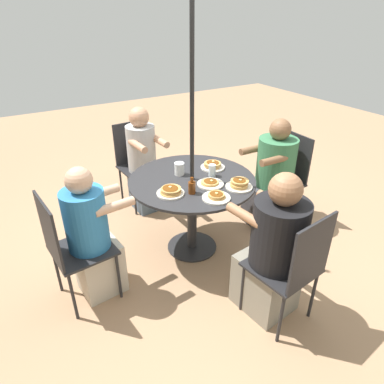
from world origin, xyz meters
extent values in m
plane|color=tan|center=(0.00, 0.00, 0.00)|extent=(12.00, 12.00, 0.00)
cylinder|color=#28282B|center=(0.00, 0.00, 0.01)|extent=(0.48, 0.48, 0.01)
cylinder|color=#28282B|center=(0.00, 0.00, 0.37)|extent=(0.09, 0.09, 0.73)
cylinder|color=#28282B|center=(0.00, 0.00, 0.75)|extent=(1.14, 1.14, 0.02)
cylinder|color=black|center=(0.00, 0.00, 1.13)|extent=(0.04, 0.04, 2.27)
cylinder|color=#232326|center=(0.88, -0.13, 0.23)|extent=(0.02, 0.02, 0.45)
cylinder|color=#232326|center=(0.86, 0.24, 0.23)|extent=(0.02, 0.02, 0.45)
cylinder|color=#232326|center=(1.25, -0.11, 0.23)|extent=(0.02, 0.02, 0.45)
cylinder|color=#232326|center=(1.23, 0.26, 0.23)|extent=(0.02, 0.02, 0.45)
cube|color=#232326|center=(1.05, 0.07, 0.46)|extent=(0.46, 0.46, 0.02)
cube|color=#232326|center=(1.26, 0.08, 0.72)|extent=(0.04, 0.41, 0.49)
cube|color=slate|center=(0.95, 0.06, 0.23)|extent=(0.35, 0.32, 0.45)
cylinder|color=#B2B2B2|center=(0.99, 0.06, 0.72)|extent=(0.32, 0.32, 0.53)
sphere|color=tan|center=(0.99, 0.06, 1.08)|extent=(0.22, 0.22, 0.22)
cylinder|color=tan|center=(0.81, -0.08, 0.85)|extent=(0.32, 0.09, 0.07)
cylinder|color=tan|center=(0.79, 0.18, 0.85)|extent=(0.32, 0.09, 0.07)
cylinder|color=#232326|center=(0.09, 0.88, 0.23)|extent=(0.02, 0.02, 0.45)
cylinder|color=#232326|center=(-0.27, 0.85, 0.23)|extent=(0.02, 0.02, 0.45)
cylinder|color=#232326|center=(0.06, 1.25, 0.23)|extent=(0.02, 0.02, 0.45)
cylinder|color=#232326|center=(-0.31, 1.21, 0.23)|extent=(0.02, 0.02, 0.45)
cube|color=#232326|center=(-0.11, 1.05, 0.46)|extent=(0.48, 0.48, 0.02)
cube|color=#232326|center=(-0.13, 1.26, 0.72)|extent=(0.41, 0.06, 0.49)
cube|color=beige|center=(-0.10, 0.94, 0.23)|extent=(0.34, 0.37, 0.45)
cylinder|color=teal|center=(-0.10, 0.99, 0.70)|extent=(0.32, 0.32, 0.50)
sphere|color=#DBA884|center=(-0.10, 0.99, 1.04)|extent=(0.20, 0.20, 0.20)
cylinder|color=#DBA884|center=(0.05, 0.82, 0.82)|extent=(0.10, 0.31, 0.07)
cylinder|color=#DBA884|center=(-0.21, 0.79, 0.82)|extent=(0.10, 0.31, 0.07)
cylinder|color=#232326|center=(-0.89, 0.08, 0.23)|extent=(0.02, 0.02, 0.45)
cylinder|color=#232326|center=(-0.84, -0.29, 0.23)|extent=(0.02, 0.02, 0.45)
cylinder|color=#232326|center=(-1.25, 0.04, 0.23)|extent=(0.02, 0.02, 0.45)
cylinder|color=#232326|center=(-1.21, -0.33, 0.23)|extent=(0.02, 0.02, 0.45)
cube|color=#232326|center=(-1.05, -0.12, 0.46)|extent=(0.48, 0.48, 0.02)
cube|color=#232326|center=(-1.25, -0.15, 0.72)|extent=(0.07, 0.41, 0.49)
cube|color=gray|center=(-0.93, -0.11, 0.23)|extent=(0.45, 0.42, 0.45)
cylinder|color=black|center=(-0.99, -0.12, 0.71)|extent=(0.39, 0.39, 0.52)
sphere|color=#A3704C|center=(-0.99, -0.12, 1.07)|extent=(0.23, 0.23, 0.23)
cylinder|color=#A3704C|center=(-0.82, 0.06, 0.84)|extent=(0.31, 0.11, 0.07)
cylinder|color=#A3704C|center=(-0.78, -0.25, 0.84)|extent=(0.31, 0.11, 0.07)
cylinder|color=#232326|center=(-0.21, -0.86, 0.23)|extent=(0.02, 0.02, 0.45)
cylinder|color=#232326|center=(0.16, -0.87, 0.23)|extent=(0.02, 0.02, 0.45)
cylinder|color=#232326|center=(-0.22, -1.23, 0.23)|extent=(0.02, 0.02, 0.45)
cylinder|color=#232326|center=(0.15, -1.24, 0.23)|extent=(0.02, 0.02, 0.45)
cube|color=#232326|center=(-0.03, -1.05, 0.46)|extent=(0.45, 0.45, 0.02)
cube|color=#232326|center=(-0.03, -1.26, 0.72)|extent=(0.41, 0.03, 0.49)
cube|color=#3D3D42|center=(-0.02, -0.93, 0.23)|extent=(0.39, 0.43, 0.45)
cylinder|color=#38754C|center=(-0.02, -0.99, 0.71)|extent=(0.40, 0.40, 0.51)
sphere|color=brown|center=(-0.02, -0.99, 1.06)|extent=(0.21, 0.21, 0.21)
cylinder|color=brown|center=(-0.18, -0.80, 0.83)|extent=(0.08, 0.30, 0.07)
cylinder|color=brown|center=(0.14, -0.81, 0.83)|extent=(0.08, 0.30, 0.07)
cylinder|color=silver|center=(-0.41, 0.02, 0.76)|extent=(0.23, 0.23, 0.01)
cylinder|color=tan|center=(-0.41, 0.01, 0.78)|extent=(0.14, 0.14, 0.01)
cylinder|color=tan|center=(-0.40, 0.02, 0.79)|extent=(0.13, 0.13, 0.01)
cylinder|color=tan|center=(-0.40, 0.01, 0.80)|extent=(0.13, 0.13, 0.01)
ellipsoid|color=brown|center=(-0.41, 0.02, 0.80)|extent=(0.11, 0.10, 0.00)
cube|color=#F4E084|center=(-0.41, 0.02, 0.81)|extent=(0.03, 0.03, 0.01)
cylinder|color=silver|center=(0.10, -0.29, 0.76)|extent=(0.23, 0.23, 0.01)
cylinder|color=tan|center=(0.10, -0.29, 0.78)|extent=(0.15, 0.15, 0.01)
cylinder|color=tan|center=(0.11, -0.29, 0.79)|extent=(0.16, 0.16, 0.01)
cylinder|color=tan|center=(0.10, -0.29, 0.81)|extent=(0.16, 0.16, 0.01)
ellipsoid|color=brown|center=(0.10, -0.29, 0.82)|extent=(0.13, 0.12, 0.00)
cube|color=#F4E084|center=(0.11, -0.30, 0.82)|extent=(0.03, 0.03, 0.01)
cylinder|color=silver|center=(-0.15, 0.30, 0.76)|extent=(0.23, 0.23, 0.01)
cylinder|color=tan|center=(-0.15, 0.30, 0.78)|extent=(0.17, 0.17, 0.01)
cylinder|color=tan|center=(-0.15, 0.29, 0.79)|extent=(0.17, 0.17, 0.01)
cylinder|color=tan|center=(-0.15, 0.29, 0.80)|extent=(0.16, 0.16, 0.01)
cylinder|color=tan|center=(-0.15, 0.29, 0.81)|extent=(0.17, 0.17, 0.01)
ellipsoid|color=brown|center=(-0.15, 0.30, 0.81)|extent=(0.14, 0.13, 0.00)
cube|color=#F4E084|center=(-0.14, 0.29, 0.82)|extent=(0.03, 0.03, 0.01)
cylinder|color=silver|center=(-0.18, -0.08, 0.76)|extent=(0.23, 0.23, 0.01)
cylinder|color=tan|center=(-0.17, -0.07, 0.78)|extent=(0.16, 0.16, 0.01)
cylinder|color=tan|center=(-0.18, -0.07, 0.79)|extent=(0.14, 0.14, 0.01)
ellipsoid|color=brown|center=(-0.18, -0.08, 0.79)|extent=(0.12, 0.11, 0.00)
cube|color=#F4E084|center=(-0.19, -0.09, 0.80)|extent=(0.03, 0.03, 0.01)
cylinder|color=silver|center=(-0.35, -0.26, 0.76)|extent=(0.23, 0.23, 0.01)
cylinder|color=tan|center=(-0.35, -0.25, 0.78)|extent=(0.15, 0.15, 0.01)
cylinder|color=tan|center=(-0.35, -0.25, 0.79)|extent=(0.15, 0.15, 0.01)
cylinder|color=tan|center=(-0.35, -0.26, 0.81)|extent=(0.14, 0.14, 0.01)
cylinder|color=tan|center=(-0.35, -0.26, 0.82)|extent=(0.15, 0.15, 0.01)
ellipsoid|color=brown|center=(-0.35, -0.26, 0.83)|extent=(0.11, 0.11, 0.00)
cube|color=#F4E084|center=(-0.36, -0.26, 0.84)|extent=(0.03, 0.03, 0.01)
cylinder|color=#602D0F|center=(-0.23, 0.14, 0.81)|extent=(0.06, 0.06, 0.10)
cylinder|color=#602D0F|center=(-0.23, 0.14, 0.88)|extent=(0.03, 0.03, 0.04)
torus|color=#602D0F|center=(-0.20, 0.14, 0.82)|extent=(0.05, 0.01, 0.05)
cylinder|color=white|center=(0.14, 0.05, 0.81)|extent=(0.09, 0.09, 0.11)
cylinder|color=white|center=(0.14, 0.05, 0.87)|extent=(0.09, 0.09, 0.01)
cylinder|color=silver|center=(-0.04, -0.19, 0.81)|extent=(0.06, 0.06, 0.11)
camera|label=1|loc=(-2.35, 1.41, 2.12)|focal=32.00mm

